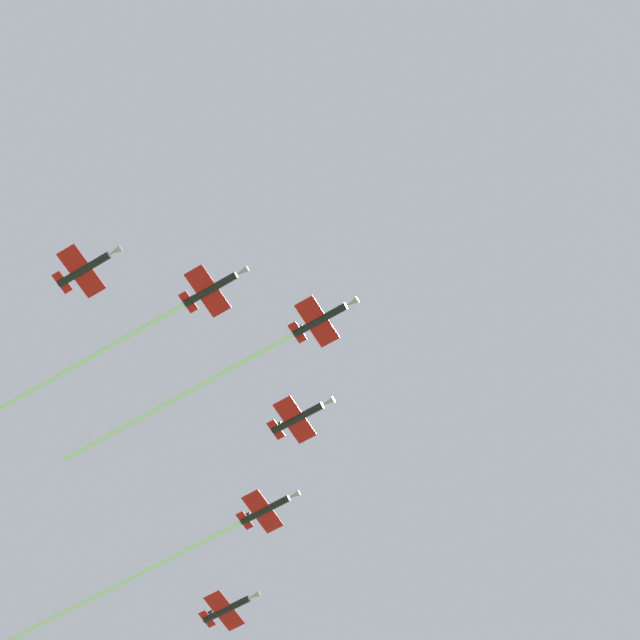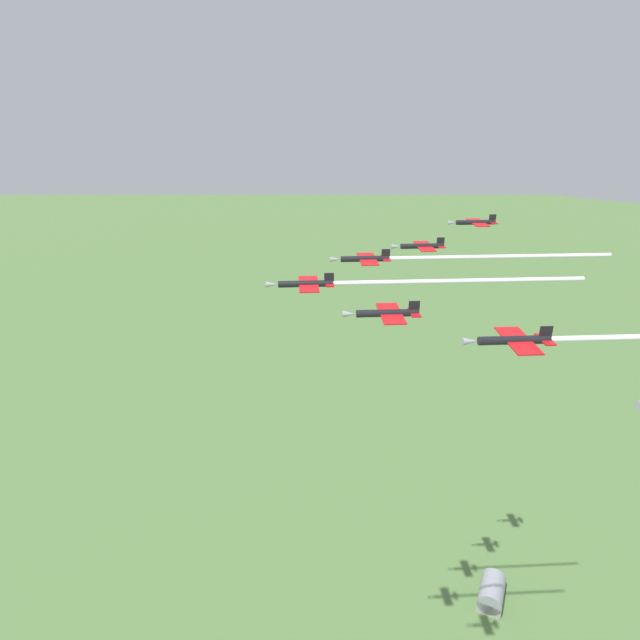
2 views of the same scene
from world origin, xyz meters
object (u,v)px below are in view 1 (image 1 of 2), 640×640
Objects in this scene: jet_starboard_inner at (129,335)px; jet_port_outer at (174,557)px; jet_center_rear at (228,609)px; jet_port_inner at (299,418)px; jet_lead at (238,365)px; jet_starboard_outer at (86,269)px.

jet_port_outer is at bearing -155.40° from jet_starboard_inner.
jet_port_inner is at bearing 49.43° from jet_center_rear.
jet_port_inner is (-11.92, -4.83, -0.37)m from jet_lead.
jet_starboard_inner reaches higher than jet_lead.
jet_center_rear is (-31.11, -41.23, -1.58)m from jet_starboard_inner.
jet_starboard_outer is at bearing 20.13° from jet_port_outer.
jet_port_inner is 38.20m from jet_center_rear.
jet_starboard_inner reaches higher than jet_starboard_outer.
jet_port_inner is 39.72m from jet_starboard_outer.
jet_center_rear is (-40.33, -49.64, -0.42)m from jet_starboard_outer.
jet_port_outer is (9.37, -32.98, 1.16)m from jet_port_inner.
jet_lead is 1.00× the size of jet_starboard_inner.
jet_starboard_inner is at bearing -174.72° from jet_starboard_outer.
jet_lead is 37.90m from jet_port_outer.
jet_port_inner is at bearing 159.75° from jet_starboard_outer.
jet_port_outer is 52.94m from jet_starboard_outer.
jet_port_outer reaches higher than jet_starboard_inner.
jet_port_outer is at bearing -130.96° from jet_lead.
jet_starboard_outer reaches higher than jet_center_rear.
jet_starboard_outer is at bearing 13.81° from jet_center_rear.
jet_lead is at bearing 34.56° from jet_center_rear.
jet_port_outer reaches higher than jet_port_inner.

